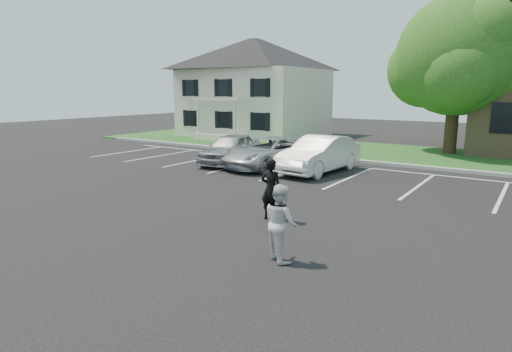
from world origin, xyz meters
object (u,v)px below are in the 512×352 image
(tree, at_px, (460,58))
(car_silver_minivan, at_px, (270,152))
(house, at_px, (254,88))
(man_white_shirt, at_px, (281,223))
(car_silver_west, at_px, (231,149))
(man_black_suit, at_px, (271,189))
(car_white_sedan, at_px, (319,154))

(tree, height_order, car_silver_minivan, tree)
(house, distance_m, man_white_shirt, 26.19)
(man_white_shirt, distance_m, car_silver_west, 12.62)
(man_black_suit, distance_m, man_white_shirt, 2.95)
(tree, relative_size, man_black_suit, 5.01)
(tree, relative_size, man_white_shirt, 5.26)
(car_silver_west, bearing_deg, house, 108.74)
(man_black_suit, relative_size, car_silver_minivan, 0.34)
(tree, distance_m, car_white_sedan, 11.06)
(man_white_shirt, relative_size, car_white_sedan, 0.34)
(man_black_suit, bearing_deg, man_white_shirt, 121.78)
(car_silver_west, height_order, car_silver_minivan, car_silver_west)
(car_silver_west, bearing_deg, tree, 37.81)
(house, xyz_separation_m, man_white_shirt, (15.12, -21.17, -2.99))
(car_silver_minivan, distance_m, car_white_sedan, 2.52)
(man_white_shirt, height_order, car_white_sedan, man_white_shirt)
(tree, bearing_deg, man_black_suit, -96.34)
(house, height_order, car_silver_west, house)
(man_black_suit, distance_m, car_silver_west, 9.70)
(house, xyz_separation_m, car_silver_minivan, (8.83, -11.64, -3.11))
(man_black_suit, relative_size, car_silver_west, 0.40)
(house, height_order, man_white_shirt, house)
(house, distance_m, tree, 15.46)
(car_white_sedan, bearing_deg, man_white_shirt, -64.00)
(man_white_shirt, distance_m, car_white_sedan, 10.41)
(house, bearing_deg, tree, -8.10)
(tree, bearing_deg, car_silver_minivan, -124.08)
(tree, relative_size, car_white_sedan, 1.80)
(man_white_shirt, bearing_deg, man_black_suit, -22.34)
(man_white_shirt, relative_size, car_silver_west, 0.38)
(man_black_suit, height_order, car_white_sedan, man_black_suit)
(car_silver_minivan, bearing_deg, house, 137.80)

